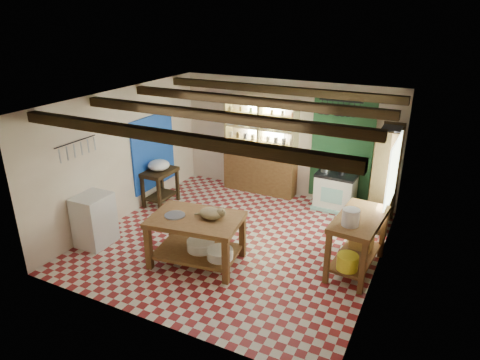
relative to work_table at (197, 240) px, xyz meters
The scene contains 30 objects.
floor 1.06m from the work_table, 75.07° to the left, with size 5.00×5.00×0.02m, color maroon.
ceiling 2.39m from the work_table, 75.07° to the left, with size 5.00×5.00×0.02m, color #45454A.
wall_back 3.56m from the work_table, 85.83° to the left, with size 5.00×0.04×2.60m, color beige.
wall_front 1.81m from the work_table, 80.88° to the right, with size 5.00×0.04×2.60m, color beige.
wall_left 2.59m from the work_table, 157.34° to the left, with size 0.04×5.00×2.60m, color beige.
wall_right 3.04m from the work_table, 18.86° to the left, with size 0.04×5.00×2.60m, color beige.
ceiling_beams 2.28m from the work_table, 75.07° to the left, with size 5.00×3.80×0.15m, color #312211.
blue_wall_patch 2.96m from the work_table, 140.35° to the left, with size 0.04×1.40×1.60m, color #1744AD.
green_wall_patch 3.82m from the work_table, 66.25° to the left, with size 1.30×0.04×2.30m, color #1F4E28.
window_back 3.66m from the work_table, 94.17° to the left, with size 0.90×0.02×0.80m, color silver.
window_right 3.49m from the work_table, 35.38° to the left, with size 0.02×1.30×1.20m, color silver.
utensil_rail 2.59m from the work_table, behind, with size 0.06×0.90×0.28m, color black.
pot_rack 3.78m from the work_table, 63.35° to the left, with size 0.86×0.12×0.36m, color black.
shelving_unit 3.33m from the work_table, 95.27° to the left, with size 1.70×0.34×2.20m, color #D1B978.
tall_rack 3.77m from the work_table, 47.27° to the left, with size 0.40×0.86×2.00m, color #312211.
work_table is the anchor object (origin of this frame).
stove 3.45m from the work_table, 63.72° to the left, with size 0.82×0.55×0.80m, color silver.
prep_table 2.55m from the work_table, 139.95° to the left, with size 0.53×0.77×0.78m, color #312211.
white_cabinet 1.99m from the work_table, behind, with size 0.53×0.63×0.95m, color silver.
right_counter 2.62m from the work_table, 21.88° to the left, with size 0.67×1.33×0.96m, color brown.
cat 0.57m from the work_table, 19.76° to the left, with size 0.40×0.30×0.18m, color #937F55.
steel_tray 0.56m from the work_table, 163.42° to the right, with size 0.34×0.34×0.02m, color #98999F.
basin_large 0.13m from the work_table, 53.45° to the left, with size 0.47×0.47×0.16m, color silver.
basin_small 0.48m from the work_table, ahead, with size 0.43×0.43×0.15m, color silver.
kettle_left 3.39m from the work_table, 67.61° to the left, with size 0.20×0.20×0.22m, color #98999F.
kettle_right 3.52m from the work_table, 62.22° to the left, with size 0.15×0.15×0.19m, color black.
enamel_bowl 2.59m from the work_table, 139.95° to the left, with size 0.46×0.46×0.23m, color silver.
white_bucket 2.53m from the work_table, 15.00° to the left, with size 0.26×0.26×0.26m, color silver.
wicker_basket 2.77m from the work_table, 27.46° to the left, with size 0.36×0.28×0.25m, color #B08B47.
yellow_tub 2.45m from the work_table, 12.41° to the left, with size 0.33×0.33×0.24m, color yellow.
Camera 1 is at (3.18, -6.19, 4.00)m, focal length 32.00 mm.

